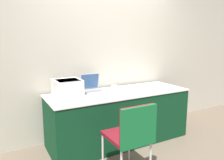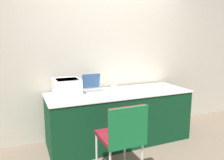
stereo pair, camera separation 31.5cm
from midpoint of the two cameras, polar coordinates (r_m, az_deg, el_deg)
The scene contains 8 objects.
ground_plane at distance 3.17m, azimuth 7.69°, elevation -18.08°, with size 14.00×14.00×0.00m, color #6B5B4C.
wall_back at distance 3.51m, azimuth 1.48°, elevation 6.98°, with size 8.00×0.05×2.60m.
table at distance 3.30m, azimuth 4.64°, elevation -9.60°, with size 2.09×0.74×0.76m.
printer at distance 3.04m, azimuth -8.84°, elevation -1.64°, with size 0.36×0.35×0.22m.
laptop_left at distance 3.24m, azimuth -2.26°, elevation -1.94°, with size 0.31×0.30×0.26m.
external_keyboard at distance 2.97m, azimuth -0.45°, elevation -3.98°, with size 0.44×0.17×0.02m.
coffee_cup at distance 3.12m, azimuth 3.39°, elevation -2.44°, with size 0.08×0.08×0.11m.
chair at distance 2.36m, azimuth 6.82°, elevation -13.63°, with size 0.43×0.48×0.86m.
Camera 2 is at (-1.31, -2.46, 1.51)m, focal length 35.00 mm.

